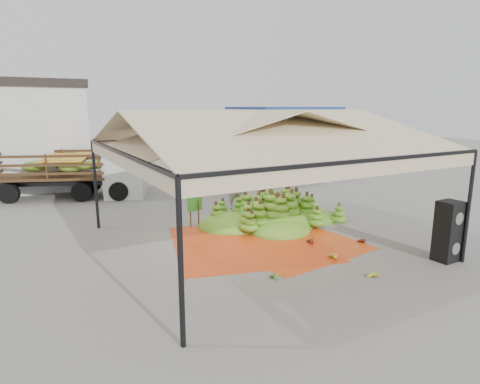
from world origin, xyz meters
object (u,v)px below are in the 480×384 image
banana_heap (274,207)px  truck_left (80,168)px  speaker_stack (448,231)px  vendor (234,188)px  truck_right (275,158)px

banana_heap → truck_left: truck_left is taller
speaker_stack → truck_left: bearing=118.5°
banana_heap → truck_left: size_ratio=0.82×
banana_heap → vendor: 2.52m
vendor → truck_left: size_ratio=0.26×
vendor → truck_right: bearing=-136.0°
truck_left → truck_right: size_ratio=1.01×
vendor → truck_left: 7.47m
banana_heap → truck_right: size_ratio=0.82×
banana_heap → truck_right: bearing=55.6°
truck_left → truck_right: truck_right is taller
banana_heap → truck_left: 9.58m
banana_heap → speaker_stack: 5.71m
speaker_stack → truck_right: 12.10m
vendor → truck_right: truck_right is taller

